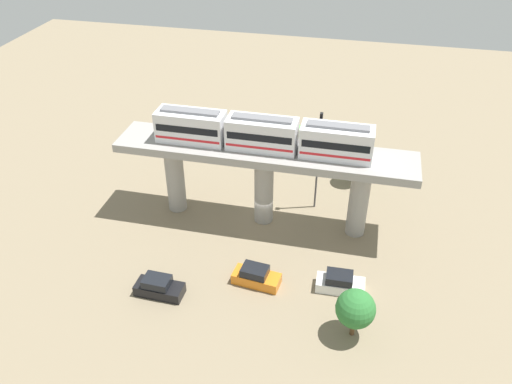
{
  "coord_description": "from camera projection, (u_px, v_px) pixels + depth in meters",
  "views": [
    {
      "loc": [
        -41.73,
        -8.66,
        32.8
      ],
      "look_at": [
        -2.5,
        0.24,
        5.08
      ],
      "focal_mm": 36.21,
      "sensor_mm": 36.0,
      "label": 1
    }
  ],
  "objects": [
    {
      "name": "parked_car_orange",
      "position": [
        256.0,
        277.0,
        45.64
      ],
      "size": [
        2.28,
        4.38,
        1.76
      ],
      "rotation": [
        0.0,
        0.0,
        -0.12
      ],
      "color": "orange",
      "rests_on": "ground"
    },
    {
      "name": "signal_post",
      "position": [
        318.0,
        158.0,
        52.1
      ],
      "size": [
        0.44,
        0.28,
        11.07
      ],
      "color": "#4C4C51",
      "rests_on": "ground"
    },
    {
      "name": "parked_car_white",
      "position": [
        340.0,
        283.0,
        44.97
      ],
      "size": [
        1.91,
        4.25,
        1.76
      ],
      "rotation": [
        0.0,
        0.0,
        0.03
      ],
      "color": "white",
      "rests_on": "ground"
    },
    {
      "name": "tree_near_viaduct",
      "position": [
        293.0,
        134.0,
        63.07
      ],
      "size": [
        2.7,
        2.7,
        4.23
      ],
      "color": "brown",
      "rests_on": "ground"
    },
    {
      "name": "train",
      "position": [
        262.0,
        134.0,
        48.07
      ],
      "size": [
        2.64,
        20.5,
        3.24
      ],
      "color": "silver",
      "rests_on": "viaduct"
    },
    {
      "name": "parked_car_black",
      "position": [
        159.0,
        287.0,
        44.56
      ],
      "size": [
        1.93,
        4.25,
        1.76
      ],
      "rotation": [
        0.0,
        0.0,
        -0.03
      ],
      "color": "black",
      "rests_on": "ground"
    },
    {
      "name": "ground_plane",
      "position": [
        264.0,
        219.0,
        53.7
      ],
      "size": [
        120.0,
        120.0,
        0.0
      ],
      "primitive_type": "plane",
      "color": "#84755B"
    },
    {
      "name": "viaduct",
      "position": [
        264.0,
        167.0,
        50.1
      ],
      "size": [
        5.2,
        28.85,
        8.47
      ],
      "color": "#999691",
      "rests_on": "ground"
    },
    {
      "name": "tree_mid_lot",
      "position": [
        358.0,
        155.0,
        57.37
      ],
      "size": [
        2.72,
        2.72,
        5.06
      ],
      "color": "brown",
      "rests_on": "ground"
    },
    {
      "name": "tree_far_corner",
      "position": [
        356.0,
        309.0,
        39.67
      ],
      "size": [
        3.13,
        3.13,
        4.46
      ],
      "color": "brown",
      "rests_on": "ground"
    }
  ]
}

